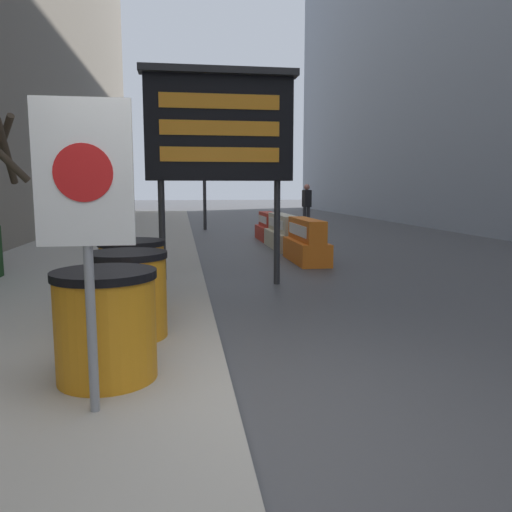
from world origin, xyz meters
name	(u,v)px	position (x,y,z in m)	size (l,w,h in m)	color
ground_plane	(239,426)	(0.00, 0.00, 0.00)	(120.00, 120.00, 0.00)	#474749
barrel_drum_foreground	(106,325)	(-0.91, 0.67, 0.53)	(0.76, 0.76, 0.82)	orange
barrel_drum_middle	(128,294)	(-0.86, 1.72, 0.53)	(0.76, 0.76, 0.82)	orange
barrel_drum_back	(133,275)	(-0.91, 2.78, 0.53)	(0.76, 0.76, 0.82)	orange
warning_sign	(85,199)	(-0.91, 0.09, 1.47)	(0.58, 0.08, 1.94)	gray
message_board	(220,128)	(0.26, 4.70, 2.43)	(2.36, 0.36, 3.29)	#28282B
jersey_barrier_orange_near	(306,243)	(2.22, 6.98, 0.39)	(0.60, 1.84, 0.90)	orange
jersey_barrier_cream	(283,233)	(2.22, 9.36, 0.38)	(0.62, 2.20, 0.86)	beige
jersey_barrier_red_striped	(269,228)	(2.22, 11.44, 0.36)	(0.61, 1.61, 0.81)	red
traffic_cone_near	(285,237)	(2.12, 8.68, 0.36)	(0.41, 0.41, 0.74)	black
traffic_light_near_curb	(204,142)	(0.53, 15.28, 3.14)	(0.28, 0.44, 4.36)	#2D2D30
pedestrian_worker	(307,202)	(4.41, 15.58, 0.99)	(0.28, 0.44, 1.67)	#333338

